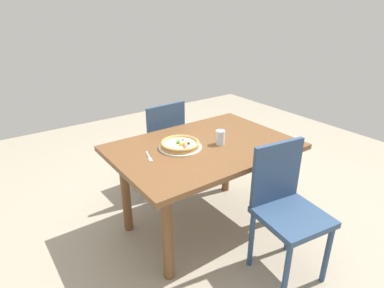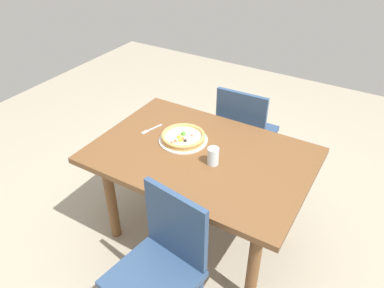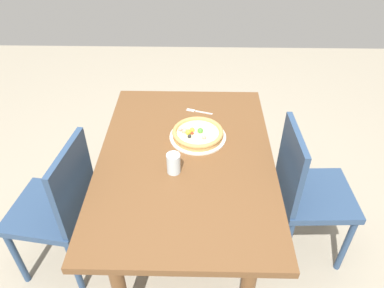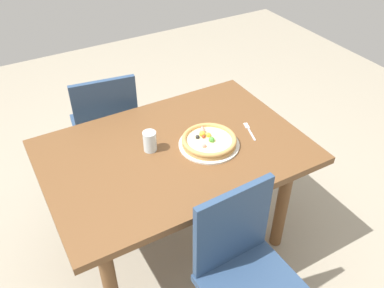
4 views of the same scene
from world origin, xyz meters
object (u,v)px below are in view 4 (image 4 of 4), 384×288
(chair_near, at_px, (246,274))
(drinking_glass, at_px, (150,141))
(plate, at_px, (209,145))
(chair_far, at_px, (106,127))
(fork, at_px, (249,130))
(dining_table, at_px, (175,164))
(pizza, at_px, (209,141))

(chair_near, xyz_separation_m, drinking_glass, (-0.10, 0.73, 0.28))
(chair_near, distance_m, plate, 0.68)
(chair_far, height_order, fork, chair_far)
(plate, height_order, drinking_glass, drinking_glass)
(dining_table, bearing_deg, drinking_glass, 153.31)
(dining_table, relative_size, fork, 8.22)
(chair_far, bearing_deg, drinking_glass, -77.74)
(chair_near, height_order, plate, chair_near)
(pizza, xyz_separation_m, fork, (0.26, 0.00, -0.03))
(plate, relative_size, drinking_glass, 2.92)
(chair_far, bearing_deg, plate, -58.00)
(fork, bearing_deg, drinking_glass, 95.12)
(plate, height_order, pizza, pizza)
(chair_near, bearing_deg, chair_far, -86.02)
(dining_table, bearing_deg, chair_near, -90.76)
(dining_table, distance_m, pizza, 0.22)
(dining_table, relative_size, drinking_glass, 12.35)
(dining_table, xyz_separation_m, chair_near, (-0.01, -0.67, -0.12))
(chair_near, xyz_separation_m, pizza, (0.18, 0.61, 0.25))
(plate, bearing_deg, drinking_glass, 157.19)
(plate, bearing_deg, dining_table, 159.87)
(chair_far, xyz_separation_m, pizza, (0.32, -0.73, 0.25))
(chair_far, xyz_separation_m, fork, (0.58, -0.73, 0.23))
(dining_table, bearing_deg, fork, -7.45)
(drinking_glass, bearing_deg, chair_near, -81.99)
(dining_table, relative_size, chair_near, 1.49)
(dining_table, xyz_separation_m, plate, (0.17, -0.06, 0.10))
(pizza, bearing_deg, plate, -82.66)
(chair_near, xyz_separation_m, fork, (0.44, 0.62, 0.23))
(plate, relative_size, pizza, 1.11)
(drinking_glass, bearing_deg, fork, -11.73)
(chair_near, distance_m, chair_far, 1.35)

